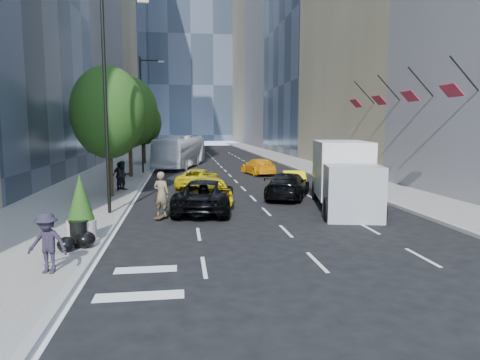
{
  "coord_description": "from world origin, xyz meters",
  "views": [
    {
      "loc": [
        -3.11,
        -16.37,
        4.16
      ],
      "look_at": [
        -0.31,
        4.02,
        1.6
      ],
      "focal_mm": 32.0,
      "sensor_mm": 36.0,
      "label": 1
    }
  ],
  "objects": [
    {
      "name": "taxi_b",
      "position": [
        4.2,
        11.0,
        0.66
      ],
      "size": [
        2.09,
        4.22,
        1.33
      ],
      "primitive_type": "imported",
      "rotation": [
        0.0,
        0.0,
        2.96
      ],
      "color": "yellow",
      "rests_on": "ground"
    },
    {
      "name": "tree_far",
      "position": [
        -7.2,
        32.0,
        4.62
      ],
      "size": [
        3.9,
        3.9,
        6.92
      ],
      "color": "black",
      "rests_on": "sidewalk_left"
    },
    {
      "name": "black_sedan_mercedes",
      "position": [
        3.04,
        7.84,
        0.75
      ],
      "size": [
        3.97,
        5.59,
        1.5
      ],
      "primitive_type": "imported",
      "rotation": [
        0.0,
        0.0,
        2.74
      ],
      "color": "black",
      "rests_on": "ground"
    },
    {
      "name": "pedestrian_a",
      "position": [
        -6.8,
        11.35,
        1.09
      ],
      "size": [
        1.15,
        1.12,
        1.87
      ],
      "primitive_type": "imported",
      "rotation": [
        0.0,
        0.0,
        0.66
      ],
      "color": "black",
      "rests_on": "sidewalk_left"
    },
    {
      "name": "lamp_near",
      "position": [
        -6.32,
        4.0,
        5.81
      ],
      "size": [
        2.13,
        0.22,
        10.0
      ],
      "color": "black",
      "rests_on": "sidewalk_left"
    },
    {
      "name": "traffic_signal",
      "position": [
        -6.4,
        40.0,
        4.23
      ],
      "size": [
        2.48,
        0.53,
        5.2
      ],
      "color": "black",
      "rests_on": "sidewalk_left"
    },
    {
      "name": "tree_near",
      "position": [
        -7.2,
        9.0,
        4.97
      ],
      "size": [
        4.2,
        4.2,
        7.46
      ],
      "color": "black",
      "rests_on": "sidewalk_left"
    },
    {
      "name": "facade_flags",
      "position": [
        10.64,
        10.0,
        6.18
      ],
      "size": [
        1.85,
        13.3,
        2.05
      ],
      "color": "black",
      "rests_on": "ground"
    },
    {
      "name": "taxi_a",
      "position": [
        -1.71,
        6.5,
        0.79
      ],
      "size": [
        2.52,
        4.88,
        1.59
      ],
      "primitive_type": "imported",
      "rotation": [
        0.0,
        0.0,
        3.28
      ],
      "color": "yellow",
      "rests_on": "ground"
    },
    {
      "name": "box_truck",
      "position": [
        5.07,
        4.32,
        1.74
      ],
      "size": [
        4.03,
        7.52,
        3.41
      ],
      "rotation": [
        0.0,
        0.0,
        -0.21
      ],
      "color": "silver",
      "rests_on": "ground"
    },
    {
      "name": "tree_mid",
      "position": [
        -7.2,
        19.0,
        5.32
      ],
      "size": [
        4.5,
        4.5,
        7.99
      ],
      "color": "black",
      "rests_on": "sidewalk_left"
    },
    {
      "name": "black_sedan_lincoln",
      "position": [
        -2.0,
        4.55,
        0.8
      ],
      "size": [
        3.51,
        6.07,
        1.59
      ],
      "primitive_type": "imported",
      "rotation": [
        0.0,
        0.0,
        2.98
      ],
      "color": "black",
      "rests_on": "ground"
    },
    {
      "name": "ground",
      "position": [
        0.0,
        0.0,
        0.0
      ],
      "size": [
        160.0,
        160.0,
        0.0
      ],
      "primitive_type": "plane",
      "color": "black",
      "rests_on": "ground"
    },
    {
      "name": "sidewalk_left",
      "position": [
        -9.0,
        30.0,
        0.07
      ],
      "size": [
        6.0,
        120.0,
        0.15
      ],
      "primitive_type": "cube",
      "color": "slate",
      "rests_on": "ground"
    },
    {
      "name": "tower_right_far",
      "position": [
        22.0,
        98.0,
        25.0
      ],
      "size": [
        20.0,
        24.0,
        50.0
      ],
      "primitive_type": "cube",
      "color": "#797054",
      "rests_on": "ground"
    },
    {
      "name": "pedestrian_b",
      "position": [
        -7.1,
        11.89,
        1.04
      ],
      "size": [
        1.1,
        0.94,
        1.78
      ],
      "primitive_type": "imported",
      "rotation": [
        0.0,
        0.0,
        2.54
      ],
      "color": "black",
      "rests_on": "sidewalk_left"
    },
    {
      "name": "city_bus",
      "position": [
        -3.2,
        28.37,
        1.63
      ],
      "size": [
        5.53,
        12.04,
        3.27
      ],
      "primitive_type": "imported",
      "rotation": [
        0.0,
        0.0,
        -0.25
      ],
      "color": "white",
      "rests_on": "ground"
    },
    {
      "name": "planter_shrub",
      "position": [
        -6.6,
        -1.21,
        1.3
      ],
      "size": [
        1.0,
        1.0,
        2.41
      ],
      "color": "#BBAF9B",
      "rests_on": "sidewalk_left"
    },
    {
      "name": "pedestrian_c",
      "position": [
        -6.8,
        -4.34,
        1.0
      ],
      "size": [
        1.21,
        0.85,
        1.7
      ],
      "primitive_type": "imported",
      "rotation": [
        0.0,
        0.0,
        -0.22
      ],
      "color": "#221D2C",
      "rests_on": "sidewalk_left"
    },
    {
      "name": "lamp_far",
      "position": [
        -6.32,
        22.0,
        5.81
      ],
      "size": [
        2.13,
        0.22,
        10.0
      ],
      "color": "black",
      "rests_on": "sidewalk_left"
    },
    {
      "name": "sidewalk_right",
      "position": [
        10.0,
        30.0,
        0.07
      ],
      "size": [
        4.0,
        120.0,
        0.15
      ],
      "primitive_type": "cube",
      "color": "slate",
      "rests_on": "ground"
    },
    {
      "name": "garbage_bags",
      "position": [
        -6.55,
        -2.05,
        0.41
      ],
      "size": [
        1.13,
        1.09,
        0.56
      ],
      "color": "black",
      "rests_on": "sidewalk_left"
    },
    {
      "name": "taxi_d",
      "position": [
        3.57,
        20.5,
        0.7
      ],
      "size": [
        2.79,
        5.08,
        1.39
      ],
      "primitive_type": "imported",
      "rotation": [
        0.0,
        0.0,
        3.32
      ],
      "color": "#FFA40D",
      "rests_on": "ground"
    },
    {
      "name": "tower_left_end",
      "position": [
        -22.0,
        92.0,
        30.0
      ],
      "size": [
        20.0,
        28.0,
        60.0
      ],
      "primitive_type": "cube",
      "color": "#28323F",
      "rests_on": "ground"
    },
    {
      "name": "trash_can",
      "position": [
        -6.6,
        -1.68,
        0.57
      ],
      "size": [
        0.56,
        0.56,
        0.84
      ],
      "primitive_type": "cylinder",
      "color": "black",
      "rests_on": "sidewalk_left"
    },
    {
      "name": "skateboarder",
      "position": [
        -4.04,
        3.0,
        1.02
      ],
      "size": [
        0.87,
        0.74,
        2.03
      ],
      "primitive_type": "imported",
      "rotation": [
        0.0,
        0.0,
        2.74
      ],
      "color": "brown",
      "rests_on": "ground"
    },
    {
      "name": "taxi_c",
      "position": [
        -2.0,
        13.0,
        0.65
      ],
      "size": [
        3.41,
        5.12,
        1.3
      ],
      "primitive_type": "imported",
      "rotation": [
        0.0,
        0.0,
        2.85
      ],
      "color": "#D4C10B",
      "rests_on": "ground"
    }
  ]
}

